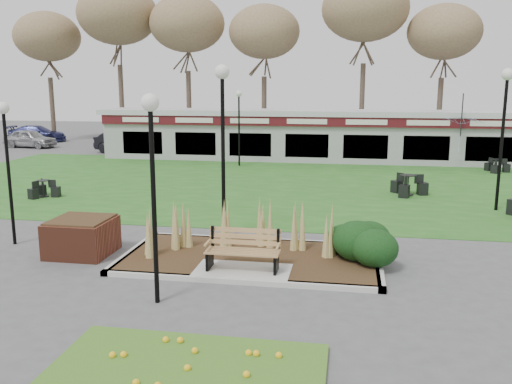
% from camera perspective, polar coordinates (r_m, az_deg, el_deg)
% --- Properties ---
extents(ground, '(100.00, 100.00, 0.00)m').
position_cam_1_polar(ground, '(12.50, -1.54, -8.96)').
color(ground, '#515154').
rests_on(ground, ground).
extents(lawn, '(34.00, 16.00, 0.02)m').
position_cam_1_polar(lawn, '(24.00, 4.09, 0.85)').
color(lawn, '#24611E').
rests_on(lawn, ground).
extents(flower_bed, '(4.20, 3.00, 0.16)m').
position_cam_1_polar(flower_bed, '(8.42, -8.06, -19.10)').
color(flower_bed, '#457621').
rests_on(flower_bed, ground).
extents(planting_bed, '(6.75, 3.40, 1.27)m').
position_cam_1_polar(planting_bed, '(13.48, 4.93, -5.84)').
color(planting_bed, '#382716').
rests_on(planting_bed, ground).
extents(park_bench, '(1.70, 0.66, 0.93)m').
position_cam_1_polar(park_bench, '(12.54, -1.33, -6.05)').
color(park_bench, '#A37D4A').
rests_on(park_bench, ground).
extents(brick_planter, '(1.50, 1.50, 0.95)m').
position_cam_1_polar(brick_planter, '(14.70, -17.87, -4.46)').
color(brick_planter, brown).
rests_on(brick_planter, ground).
extents(food_pavilion, '(24.60, 3.40, 2.90)m').
position_cam_1_polar(food_pavilion, '(31.68, 5.59, 6.01)').
color(food_pavilion, '#98989B').
rests_on(food_pavilion, ground).
extents(tree_backdrop, '(47.24, 5.24, 10.36)m').
position_cam_1_polar(tree_backdrop, '(39.78, 6.69, 16.96)').
color(tree_backdrop, '#47382B').
rests_on(tree_backdrop, ground).
extents(lamp_post_near_left, '(0.34, 0.34, 4.16)m').
position_cam_1_polar(lamp_post_near_left, '(10.55, -10.90, 4.05)').
color(lamp_post_near_left, black).
rests_on(lamp_post_near_left, ground).
extents(lamp_post_near_right, '(0.40, 0.40, 4.86)m').
position_cam_1_polar(lamp_post_near_right, '(15.13, -3.54, 8.28)').
color(lamp_post_near_right, black).
rests_on(lamp_post_near_right, ground).
extents(lamp_post_mid_left, '(0.32, 0.32, 3.88)m').
position_cam_1_polar(lamp_post_mid_left, '(15.91, -24.83, 4.82)').
color(lamp_post_mid_left, black).
rests_on(lamp_post_mid_left, ground).
extents(lamp_post_mid_right, '(0.40, 0.40, 4.86)m').
position_cam_1_polar(lamp_post_mid_right, '(20.27, 24.71, 8.02)').
color(lamp_post_mid_right, black).
rests_on(lamp_post_mid_right, ground).
extents(lamp_post_far_left, '(0.33, 0.33, 4.03)m').
position_cam_1_polar(lamp_post_far_left, '(29.13, -1.81, 8.49)').
color(lamp_post_far_left, black).
rests_on(lamp_post_far_left, ground).
extents(bistro_set_a, '(1.15, 1.22, 0.65)m').
position_cam_1_polar(bistro_set_a, '(22.68, -21.44, 0.07)').
color(bistro_set_a, black).
rests_on(bistro_set_a, ground).
extents(bistro_set_b, '(1.44, 1.49, 0.81)m').
position_cam_1_polar(bistro_set_b, '(22.28, 15.69, 0.38)').
color(bistro_set_b, black).
rests_on(bistro_set_b, ground).
extents(bistro_set_d, '(1.14, 1.25, 0.66)m').
position_cam_1_polar(bistro_set_d, '(29.70, 23.98, 2.35)').
color(bistro_set_d, black).
rests_on(bistro_set_d, ground).
extents(patio_umbrella, '(2.38, 2.42, 2.79)m').
position_cam_1_polar(patio_umbrella, '(30.15, 20.72, 5.64)').
color(patio_umbrella, black).
rests_on(patio_umbrella, ground).
extents(car_silver, '(3.90, 1.97, 1.28)m').
position_cam_1_polar(car_silver, '(41.27, -22.70, 5.22)').
color(car_silver, '#ADADB2').
rests_on(car_silver, ground).
extents(car_black, '(4.51, 3.12, 1.41)m').
position_cam_1_polar(car_black, '(35.62, -13.67, 5.07)').
color(car_black, black).
rests_on(car_black, ground).
extents(car_blue, '(4.51, 2.36, 1.25)m').
position_cam_1_polar(car_blue, '(45.45, -22.03, 5.73)').
color(car_blue, navy).
rests_on(car_blue, ground).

